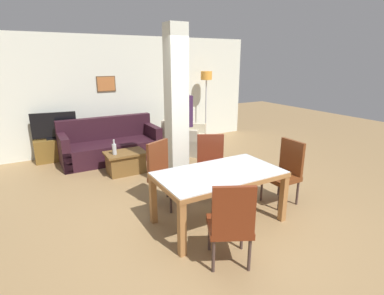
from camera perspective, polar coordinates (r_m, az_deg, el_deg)
The scene contains 16 objects.
ground_plane at distance 4.30m, azimuth 4.97°, elevation -13.75°, with size 18.00×18.00×0.00m, color olive.
back_wall at distance 7.63m, azimuth -13.34°, elevation 9.96°, with size 7.20×0.09×2.70m.
divider_pillar at distance 4.96m, azimuth -2.97°, elevation 7.04°, with size 0.31×0.29×2.70m.
dining_table at distance 4.04m, azimuth 5.18°, elevation -6.57°, with size 1.67×0.93×0.73m.
dining_chair_far_left at distance 4.57m, azimuth -5.31°, elevation -4.56°, with size 0.61×0.61×0.98m.
dining_chair_near_left at distance 3.26m, azimuth 7.41°, elevation -13.85°, with size 0.62×0.62×0.98m.
dining_chair_far_right at distance 4.92m, azimuth 3.63°, elevation -2.98°, with size 0.62×0.62×0.98m.
dining_chair_head_right at distance 4.83m, azimuth 17.29°, elevation -4.11°, with size 0.46×0.46×0.98m.
sofa at distance 6.88m, azimuth -15.26°, elevation 0.25°, with size 2.09×0.90×0.91m.
armchair at distance 7.24m, azimuth -1.72°, elevation 1.49°, with size 1.23×1.23×0.82m.
coffee_table at distance 6.03m, azimuth -12.52°, elevation -2.74°, with size 0.77×0.53×0.42m.
bottle at distance 5.83m, azimuth -14.58°, elevation -0.25°, with size 0.08×0.08×0.29m.
tv_stand at distance 7.27m, azimuth -24.27°, elevation -0.29°, with size 0.92×0.40×0.49m.
tv_screen at distance 7.15m, azimuth -24.76°, elevation 3.73°, with size 0.91×0.25×0.58m.
floor_lamp at distance 8.13m, azimuth 2.74°, elevation 12.19°, with size 0.30×0.30×1.85m.
standing_person at distance 6.28m, azimuth -1.53°, elevation 5.51°, with size 0.23×0.39×1.67m.
Camera 1 is at (-2.15, -3.04, 2.17)m, focal length 28.00 mm.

